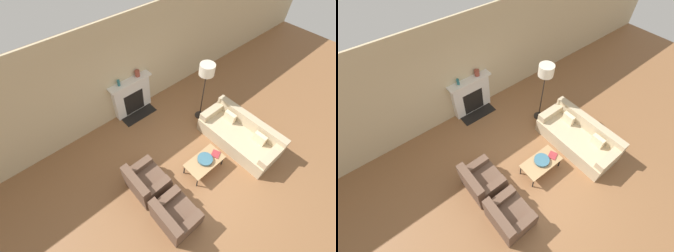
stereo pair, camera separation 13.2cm
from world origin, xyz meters
TOP-DOWN VIEW (x-y plane):
  - ground_plane at (0.00, 0.00)m, footprint 18.00×18.00m
  - wall_back at (0.00, 3.13)m, footprint 18.00×0.06m
  - fireplace at (0.17, 2.99)m, footprint 1.31×0.59m
  - couch at (1.65, 0.11)m, footprint 0.96×2.13m
  - armchair_near at (-1.09, -0.33)m, footprint 0.79×0.87m
  - armchair_far at (-1.09, 0.67)m, footprint 0.79×0.87m
  - coffee_table at (0.32, 0.15)m, footprint 0.99×0.53m
  - bowl at (0.34, 0.16)m, footprint 0.37×0.37m
  - book at (0.66, 0.10)m, footprint 0.27×0.26m
  - floor_lamp at (1.57, 1.49)m, footprint 0.40×0.40m
  - mantel_vase_left at (-0.15, 3.00)m, footprint 0.08×0.08m
  - mantel_vase_center_left at (0.46, 3.00)m, footprint 0.14×0.14m

SIDE VIEW (x-z plane):
  - ground_plane at x=0.00m, z-range 0.00..0.00m
  - couch at x=1.65m, z-range -0.09..0.69m
  - armchair_near at x=-1.09m, z-range -0.10..0.71m
  - armchair_far at x=-1.09m, z-range -0.10..0.71m
  - coffee_table at x=0.32m, z-range 0.16..0.54m
  - book at x=0.66m, z-range 0.38..0.40m
  - bowl at x=0.34m, z-range 0.39..0.47m
  - fireplace at x=0.17m, z-range -0.01..1.16m
  - mantel_vase_left at x=-0.15m, z-range 1.18..1.35m
  - mantel_vase_center_left at x=0.46m, z-range 1.18..1.36m
  - wall_back at x=0.00m, z-range 0.00..2.90m
  - floor_lamp at x=1.57m, z-range 0.67..2.54m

